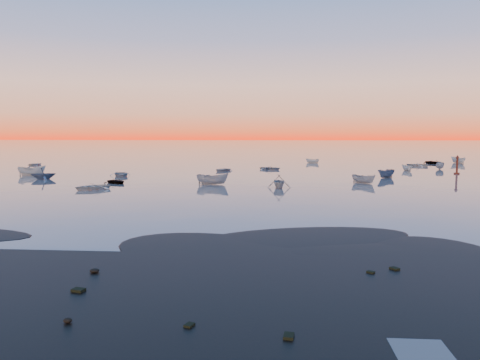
# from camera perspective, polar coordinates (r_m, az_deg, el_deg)

# --- Properties ---
(ground) EXTENTS (600.00, 600.00, 0.00)m
(ground) POSITION_cam_1_polar(r_m,az_deg,el_deg) (129.14, 3.58, 2.72)
(ground) COLOR slate
(ground) RESTS_ON ground
(mud_lobes) EXTENTS (140.00, 6.00, 0.07)m
(mud_lobes) POSITION_cam_1_polar(r_m,az_deg,el_deg) (28.85, 0.39, -8.07)
(mud_lobes) COLOR black
(mud_lobes) RESTS_ON ground
(moored_fleet) EXTENTS (124.00, 58.00, 1.20)m
(moored_fleet) POSITION_cam_1_polar(r_m,az_deg,el_deg) (82.25, 3.07, 0.97)
(moored_fleet) COLOR silver
(moored_fleet) RESTS_ON ground
(boat_near_left) EXTENTS (4.87, 3.54, 1.12)m
(boat_near_left) POSITION_cam_1_polar(r_m,az_deg,el_deg) (76.69, -14.30, 0.44)
(boat_near_left) COLOR gray
(boat_near_left) RESTS_ON ground
(boat_near_center) EXTENTS (1.96, 4.38, 1.50)m
(boat_near_center) POSITION_cam_1_polar(r_m,az_deg,el_deg) (62.68, -3.37, -0.55)
(boat_near_center) COLOR gray
(boat_near_center) RESTS_ON ground
(boat_near_right) EXTENTS (3.73, 1.74, 1.30)m
(boat_near_right) POSITION_cam_1_polar(r_m,az_deg,el_deg) (59.07, 4.78, -0.95)
(boat_near_right) COLOR gray
(boat_near_right) RESTS_ON ground
(channel_marker) EXTENTS (0.93, 0.93, 3.31)m
(channel_marker) POSITION_cam_1_polar(r_m,az_deg,el_deg) (86.44, 24.94, 1.54)
(channel_marker) COLOR #3F160D
(channel_marker) RESTS_ON ground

